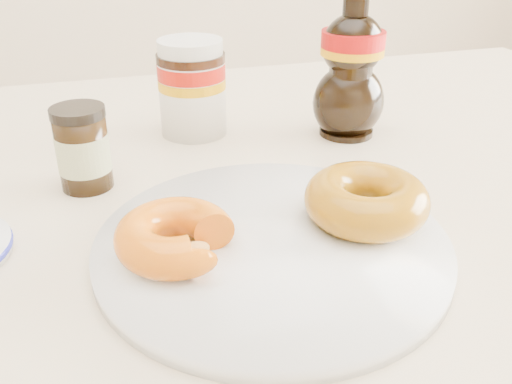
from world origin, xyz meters
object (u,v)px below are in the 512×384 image
object	(u,v)px
dining_table	(213,258)
plate	(272,245)
nutella_jar	(192,84)
dark_jar	(83,149)
donut_bitten	(175,236)
syrup_bottle	(351,66)
donut_whole	(366,200)

from	to	relation	value
dining_table	plate	bearing A→B (deg)	-77.71
dining_table	nutella_jar	distance (m)	0.23
dark_jar	nutella_jar	bearing A→B (deg)	41.25
nutella_jar	dark_jar	size ratio (longest dim) A/B	1.36
donut_bitten	dining_table	bearing A→B (deg)	66.34
plate	syrup_bottle	distance (m)	0.31
dining_table	dark_jar	bearing A→B (deg)	158.19
donut_whole	dark_jar	size ratio (longest dim) A/B	1.27
dining_table	donut_bitten	distance (m)	0.18
donut_whole	syrup_bottle	world-z (taller)	syrup_bottle
donut_bitten	syrup_bottle	bearing A→B (deg)	42.30
dining_table	plate	size ratio (longest dim) A/B	4.58
plate	dark_jar	size ratio (longest dim) A/B	3.45
plate	syrup_bottle	bearing A→B (deg)	53.49
plate	donut_bitten	distance (m)	0.09
nutella_jar	dark_jar	xyz separation A→B (m)	(-0.14, -0.12, -0.02)
dining_table	donut_bitten	world-z (taller)	donut_bitten
dining_table	dark_jar	distance (m)	0.18
nutella_jar	plate	bearing A→B (deg)	-87.56
plate	donut_whole	xyz separation A→B (m)	(0.09, 0.01, 0.03)
nutella_jar	syrup_bottle	bearing A→B (deg)	-17.66
dining_table	nutella_jar	bearing A→B (deg)	84.95
donut_whole	nutella_jar	bearing A→B (deg)	109.76
plate	donut_bitten	bearing A→B (deg)	-179.32
dining_table	nutella_jar	xyz separation A→B (m)	(0.02, 0.17, 0.15)
donut_whole	nutella_jar	distance (m)	0.31
plate	donut_whole	bearing A→B (deg)	5.26
plate	nutella_jar	bearing A→B (deg)	92.44
dark_jar	dining_table	bearing A→B (deg)	-21.81
dark_jar	plate	bearing A→B (deg)	-49.50
plate	syrup_bottle	size ratio (longest dim) A/B	1.71
nutella_jar	syrup_bottle	distance (m)	0.20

